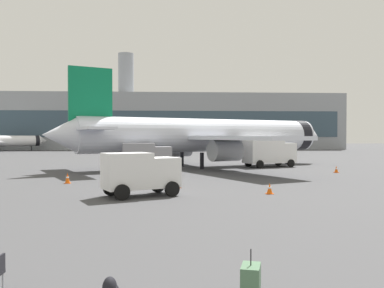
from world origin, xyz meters
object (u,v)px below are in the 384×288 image
airplane_at_gate (205,136)px  rolling_suitcase (251,281)px  cargo_van (140,172)px  safety_cone_mid (270,189)px  safety_cone_near (336,169)px  safety_cone_far (68,178)px  service_truck (146,156)px  traveller_backpack (110,288)px  safety_cone_outer (178,183)px  fuel_truck (269,152)px

airplane_at_gate → rolling_suitcase: airplane_at_gate is taller
cargo_van → safety_cone_mid: (7.94, 0.50, -1.11)m
safety_cone_near → safety_cone_far: 25.38m
service_truck → safety_cone_mid: service_truck is taller
safety_cone_far → traveller_backpack: bearing=-74.5°
traveller_backpack → safety_cone_near: bearing=59.7°
cargo_van → safety_cone_far: 9.30m
safety_cone_far → rolling_suitcase: 24.70m
safety_cone_near → safety_cone_outer: bearing=-145.0°
safety_cone_far → traveller_backpack: (6.30, -22.65, -0.16)m
fuel_truck → safety_cone_outer: size_ratio=9.20×
fuel_truck → safety_cone_mid: size_ratio=9.46×
rolling_suitcase → safety_cone_outer: bearing=93.1°
cargo_van → safety_cone_near: 23.59m
fuel_truck → safety_cone_far: fuel_truck is taller
safety_cone_near → safety_cone_far: bearing=-161.9°
safety_cone_mid → cargo_van: bearing=-176.4°
service_truck → fuel_truck: size_ratio=0.77×
cargo_van → safety_cone_outer: (2.37, 3.90, -1.10)m
safety_cone_far → safety_cone_outer: (8.30, -3.19, -0.05)m
safety_cone_mid → airplane_at_gate: bearing=95.0°
safety_cone_mid → fuel_truck: bearing=76.1°
safety_cone_near → safety_cone_mid: bearing=-125.4°
cargo_van → traveller_backpack: bearing=-88.6°
safety_cone_near → rolling_suitcase: bearing=-115.7°
airplane_at_gate → traveller_backpack: size_ratio=70.37×
airplane_at_gate → safety_cone_near: airplane_at_gate is taller
cargo_van → safety_cone_far: (-5.93, 7.09, -1.05)m
cargo_van → rolling_suitcase: cargo_van is taller
airplane_at_gate → safety_cone_outer: 19.73m
fuel_truck → airplane_at_gate: bearing=178.3°
service_truck → safety_cone_mid: (8.40, -16.12, -1.27)m
cargo_van → safety_cone_far: cargo_van is taller
safety_cone_near → airplane_at_gate: bearing=146.7°
safety_cone_mid → safety_cone_outer: size_ratio=0.97×
safety_cone_mid → safety_cone_far: 15.35m
service_truck → safety_cone_outer: 13.10m
safety_cone_far → safety_cone_mid: bearing=-25.4°
safety_cone_outer → rolling_suitcase: size_ratio=0.64×
safety_cone_far → rolling_suitcase: size_ratio=0.73×
airplane_at_gate → service_truck: airplane_at_gate is taller
fuel_truck → safety_cone_mid: fuel_truck is taller
service_truck → rolling_suitcase: service_truck is taller
safety_cone_outer → safety_cone_near: bearing=35.0°
airplane_at_gate → service_truck: 9.30m
rolling_suitcase → service_truck: bearing=96.9°
airplane_at_gate → safety_cone_mid: (1.96, -22.51, -3.32)m
safety_cone_mid → safety_cone_outer: (-5.56, 3.40, 0.01)m
fuel_truck → rolling_suitcase: 39.85m
airplane_at_gate → fuel_truck: 7.70m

